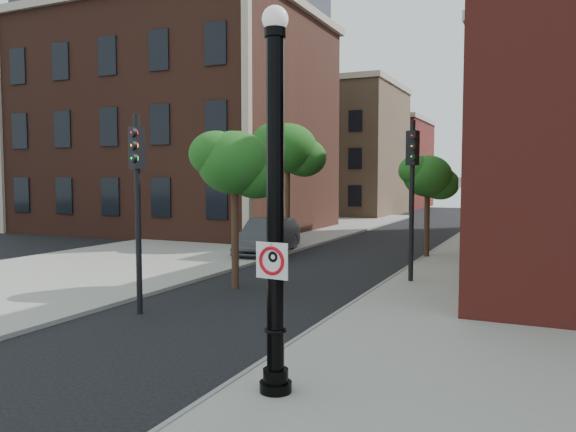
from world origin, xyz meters
The scene contains 16 objects.
ground centered at (0.00, 0.00, 0.00)m, with size 120.00×120.00×0.00m, color black.
sidewalk_right centered at (6.00, 10.00, 0.06)m, with size 8.00×60.00×0.12m, color gray.
sidewalk_left centered at (-9.00, 18.00, 0.06)m, with size 10.00×50.00×0.12m, color gray.
curb_edge centered at (2.05, 10.00, 0.07)m, with size 0.10×60.00×0.14m, color gray.
victorian_building centered at (-16.00, 23.97, 8.74)m, with size 18.60×14.60×17.95m.
bg_building_tan_a centered at (-12.00, 44.00, 6.00)m, with size 12.00×12.00×12.00m, color #8C6B4C.
bg_building_red centered at (-12.00, 58.00, 5.00)m, with size 12.00×12.00×10.00m, color maroon.
lamppost centered at (2.95, -0.15, 2.92)m, with size 0.53×0.53×6.31m.
no_parking_sign centered at (2.97, -0.31, 2.31)m, with size 0.59×0.10×0.59m.
parked_car centered at (-4.83, 15.05, 0.85)m, with size 1.81×5.18×1.71m, color #2F3034.
traffic_signal_left centered at (-2.84, 3.48, 3.55)m, with size 0.41×0.46×5.27m.
traffic_signal_right centered at (2.82, 10.58, 3.72)m, with size 0.42×0.48×5.51m.
utility_pole centered at (4.80, 10.12, 2.17)m, with size 0.09×0.09×4.35m, color #999999.
street_tree_a centered at (-2.22, 7.57, 4.03)m, with size 2.84×2.57×5.11m.
street_tree_b centered at (-5.07, 17.92, 5.03)m, with size 3.53×3.19×6.36m.
street_tree_c centered at (2.18, 16.85, 3.61)m, with size 2.55×2.30×4.59m.
Camera 1 is at (6.88, -8.22, 3.64)m, focal length 35.00 mm.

